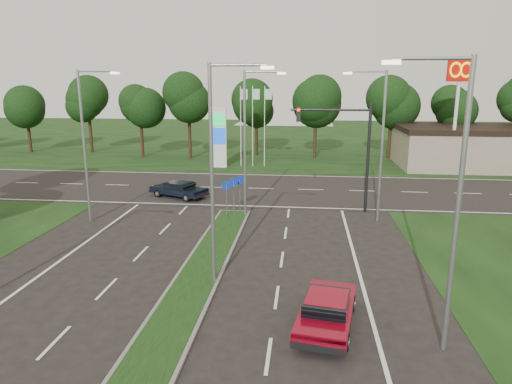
# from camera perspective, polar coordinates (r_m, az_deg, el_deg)

# --- Properties ---
(ground) EXTENTS (160.00, 160.00, 0.00)m
(ground) POSITION_cam_1_polar(r_m,az_deg,el_deg) (14.85, -13.32, -20.64)
(ground) COLOR black
(ground) RESTS_ON ground
(verge_far) EXTENTS (160.00, 50.00, 0.02)m
(verge_far) POSITION_cam_1_polar(r_m,az_deg,el_deg) (67.18, 2.33, 6.36)
(verge_far) COLOR black
(verge_far) RESTS_ON ground
(cross_road) EXTENTS (160.00, 12.00, 0.02)m
(cross_road) POSITION_cam_1_polar(r_m,az_deg,el_deg) (36.74, -0.97, 0.47)
(cross_road) COLOR black
(cross_road) RESTS_ON ground
(median_kerb) EXTENTS (2.00, 26.00, 0.12)m
(median_kerb) POSITION_cam_1_polar(r_m,az_deg,el_deg) (18.10, -9.06, -13.59)
(median_kerb) COLOR slate
(median_kerb) RESTS_ON ground
(commercial_building) EXTENTS (16.00, 9.00, 4.00)m
(commercial_building) POSITION_cam_1_polar(r_m,az_deg,el_deg) (51.04, 26.32, 5.02)
(commercial_building) COLOR gray
(commercial_building) RESTS_ON ground
(streetlight_median_near) EXTENTS (2.53, 0.22, 9.00)m
(streetlight_median_near) POSITION_cam_1_polar(r_m,az_deg,el_deg) (18.14, -4.94, 3.36)
(streetlight_median_near) COLOR gray
(streetlight_median_near) RESTS_ON ground
(streetlight_median_far) EXTENTS (2.53, 0.22, 9.00)m
(streetlight_median_far) POSITION_cam_1_polar(r_m,az_deg,el_deg) (27.92, -1.00, 6.93)
(streetlight_median_far) COLOR gray
(streetlight_median_far) RESTS_ON ground
(streetlight_left_far) EXTENTS (2.53, 0.22, 9.00)m
(streetlight_left_far) POSITION_cam_1_polar(r_m,az_deg,el_deg) (28.71, -20.40, 6.28)
(streetlight_left_far) COLOR gray
(streetlight_left_far) RESTS_ON ground
(streetlight_right_far) EXTENTS (2.53, 0.22, 9.00)m
(streetlight_right_far) POSITION_cam_1_polar(r_m,az_deg,el_deg) (28.04, 15.12, 6.50)
(streetlight_right_far) COLOR gray
(streetlight_right_far) RESTS_ON ground
(streetlight_right_near) EXTENTS (2.53, 0.22, 9.00)m
(streetlight_right_near) POSITION_cam_1_polar(r_m,az_deg,el_deg) (14.55, 23.34, -0.21)
(streetlight_right_near) COLOR gray
(streetlight_right_near) RESTS_ON ground
(traffic_signal) EXTENTS (5.10, 0.42, 7.00)m
(traffic_signal) POSITION_cam_1_polar(r_m,az_deg,el_deg) (29.86, 11.43, 6.27)
(traffic_signal) COLOR black
(traffic_signal) RESTS_ON ground
(median_signs) EXTENTS (1.16, 1.76, 2.38)m
(median_signs) POSITION_cam_1_polar(r_m,az_deg,el_deg) (29.02, -2.84, 0.42)
(median_signs) COLOR gray
(median_signs) RESTS_ON ground
(gas_pylon) EXTENTS (5.80, 1.26, 8.00)m
(gas_pylon) POSITION_cam_1_polar(r_m,az_deg,el_deg) (45.61, -4.32, 7.04)
(gas_pylon) COLOR silver
(gas_pylon) RESTS_ON ground
(mcdonalds_sign) EXTENTS (2.20, 0.47, 10.40)m
(mcdonalds_sign) POSITION_cam_1_polar(r_m,az_deg,el_deg) (45.56, 24.01, 11.98)
(mcdonalds_sign) COLOR silver
(mcdonalds_sign) RESTS_ON ground
(treeline_far) EXTENTS (6.00, 6.00, 9.90)m
(treeline_far) POSITION_cam_1_polar(r_m,az_deg,el_deg) (51.66, 1.35, 11.85)
(treeline_far) COLOR black
(treeline_far) RESTS_ON ground
(red_sedan) EXTENTS (2.39, 4.43, 1.16)m
(red_sedan) POSITION_cam_1_polar(r_m,az_deg,el_deg) (16.42, 8.82, -14.35)
(red_sedan) COLOR maroon
(red_sedan) RESTS_ON ground
(navy_sedan) EXTENTS (4.55, 3.31, 1.16)m
(navy_sedan) POSITION_cam_1_polar(r_m,az_deg,el_deg) (34.14, -9.61, 0.35)
(navy_sedan) COLOR black
(navy_sedan) RESTS_ON ground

